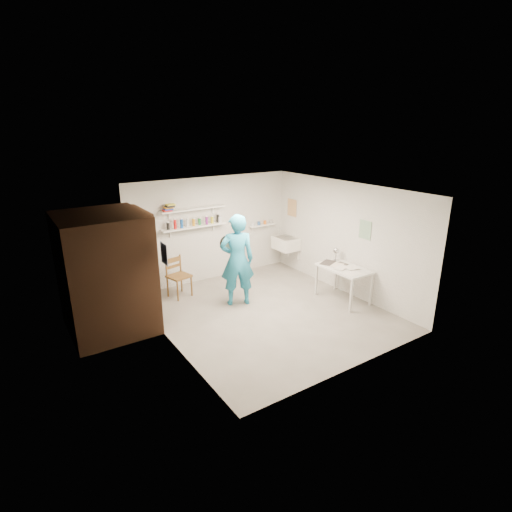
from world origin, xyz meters
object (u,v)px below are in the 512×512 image
belfast_sink (286,243)px  desk_lamp (336,250)px  wooden_chair (179,276)px  man (237,260)px  work_table (343,284)px  wall_clock (228,243)px

belfast_sink → desk_lamp: (0.07, -1.66, 0.24)m
wooden_chair → desk_lamp: (2.94, -1.62, 0.48)m
man → work_table: (1.91, -1.06, -0.58)m
belfast_sink → wall_clock: bearing=-158.6°
work_table → desk_lamp: desk_lamp is taller
man → work_table: man is taller
wall_clock → desk_lamp: (2.17, -0.84, -0.31)m
work_table → desk_lamp: bearing=67.6°
belfast_sink → wooden_chair: 2.88m
wooden_chair → belfast_sink: bearing=-13.5°
man → desk_lamp: 2.18m
man → desk_lamp: (2.09, -0.63, 0.00)m
wall_clock → wooden_chair: bearing=155.6°
belfast_sink → man: man is taller
wooden_chair → work_table: bearing=-50.9°
wall_clock → work_table: (1.99, -1.27, -0.89)m
belfast_sink → man: 2.28m
wall_clock → desk_lamp: wall_clock is taller
work_table → wooden_chair: bearing=143.3°
desk_lamp → wooden_chair: bearing=151.1°
wooden_chair → man: bearing=-63.7°
wall_clock → man: bearing=-47.7°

